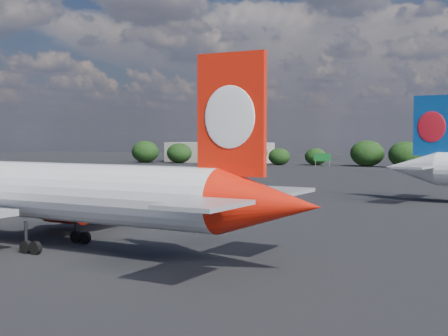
% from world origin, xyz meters
% --- Properties ---
extents(ground, '(500.00, 500.00, 0.00)m').
position_xyz_m(ground, '(0.00, 60.00, 0.00)').
color(ground, black).
rests_on(ground, ground).
extents(qantas_airliner, '(53.77, 51.20, 17.53)m').
position_xyz_m(qantas_airliner, '(-1.47, 9.58, 5.34)').
color(qantas_airliner, white).
rests_on(qantas_airliner, ground).
extents(terminal_building, '(42.00, 16.00, 8.00)m').
position_xyz_m(terminal_building, '(-65.00, 192.00, 4.00)').
color(terminal_building, gray).
rests_on(terminal_building, ground).
extents(highway_sign, '(6.00, 0.30, 4.50)m').
position_xyz_m(highway_sign, '(-18.00, 176.00, 3.13)').
color(highway_sign, '#166F28').
rests_on(highway_sign, ground).
extents(billboard_yellow, '(5.00, 0.30, 5.50)m').
position_xyz_m(billboard_yellow, '(12.00, 182.00, 3.87)').
color(billboard_yellow, gold).
rests_on(billboard_yellow, ground).
extents(horizon_treeline, '(205.78, 16.82, 9.22)m').
position_xyz_m(horizon_treeline, '(4.11, 179.43, 4.06)').
color(horizon_treeline, black).
rests_on(horizon_treeline, ground).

